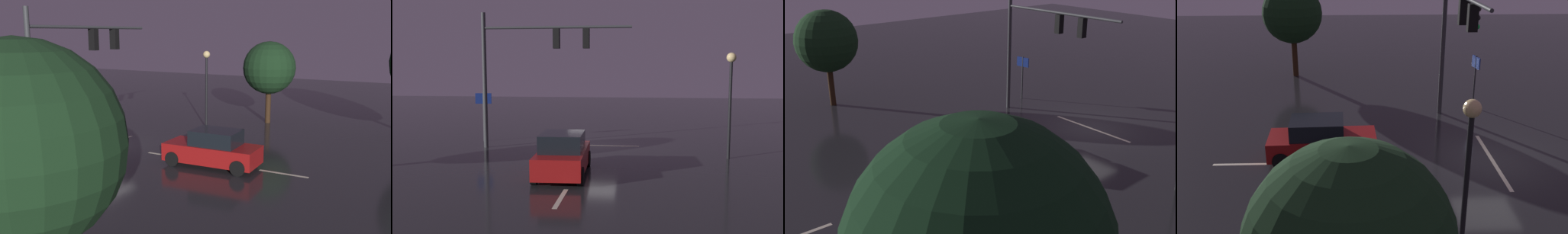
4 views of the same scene
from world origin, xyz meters
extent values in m
plane|color=#232326|center=(0.00, 0.00, 0.00)|extent=(80.00, 80.00, 0.00)
cylinder|color=#383A3D|center=(5.58, 1.10, 3.52)|extent=(0.22, 0.22, 7.05)
cylinder|color=#383A3D|center=(1.75, 1.10, 6.26)|extent=(7.65, 0.14, 0.14)
cube|color=black|center=(1.75, 1.10, 5.69)|extent=(0.32, 0.36, 1.00)
sphere|color=black|center=(1.75, 0.91, 6.01)|extent=(0.20, 0.20, 0.20)
sphere|color=black|center=(1.75, 0.91, 5.69)|extent=(0.20, 0.20, 0.20)
sphere|color=#19F24C|center=(1.75, 0.91, 5.37)|extent=(0.20, 0.20, 0.20)
cube|color=black|center=(0.22, 1.10, 5.69)|extent=(0.32, 0.36, 1.00)
sphere|color=black|center=(0.22, 0.91, 6.01)|extent=(0.20, 0.20, 0.20)
sphere|color=black|center=(0.22, 0.91, 5.69)|extent=(0.20, 0.20, 0.20)
sphere|color=#19F24C|center=(0.22, 0.91, 5.37)|extent=(0.20, 0.20, 0.20)
cube|color=beige|center=(0.00, 4.00, 0.00)|extent=(0.16, 2.20, 0.01)
cube|color=beige|center=(0.00, 10.00, 0.00)|extent=(0.16, 2.20, 0.01)
cube|color=beige|center=(0.00, -0.10, 0.00)|extent=(5.00, 0.16, 0.01)
cube|color=maroon|center=(0.47, 6.76, 0.62)|extent=(1.96, 4.36, 0.80)
cube|color=black|center=(0.46, 6.96, 1.36)|extent=(1.68, 2.16, 0.68)
cylinder|color=black|center=(1.37, 5.19, 0.34)|extent=(0.24, 0.69, 0.68)
cylinder|color=black|center=(-0.31, 5.13, 0.34)|extent=(0.24, 0.69, 0.68)
cylinder|color=black|center=(1.25, 8.39, 0.34)|extent=(0.24, 0.69, 0.68)
cylinder|color=black|center=(-0.43, 8.33, 0.34)|extent=(0.24, 0.69, 0.68)
sphere|color=#F9EFC6|center=(1.20, 4.67, 0.67)|extent=(0.20, 0.20, 0.20)
sphere|color=#F9EFC6|center=(-0.10, 4.62, 0.67)|extent=(0.20, 0.20, 0.20)
cylinder|color=#383A3D|center=(6.36, -0.83, 1.41)|extent=(0.09, 0.09, 2.81)
cube|color=navy|center=(6.36, -0.83, 2.46)|extent=(0.90, 0.21, 0.60)
cylinder|color=#382314|center=(12.94, 9.39, 1.33)|extent=(0.36, 0.36, 2.67)
sphere|color=#163319|center=(12.94, 9.39, 4.09)|extent=(3.78, 3.78, 3.78)
camera|label=1|loc=(18.00, 15.73, 6.02)|focal=41.03mm
camera|label=2|loc=(-2.52, 24.07, 4.23)|focal=41.63mm
camera|label=3|loc=(-15.03, 20.04, 9.75)|focal=43.49mm
camera|label=4|loc=(-16.32, 5.34, 8.23)|focal=41.71mm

